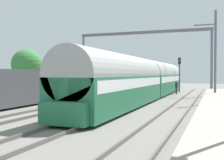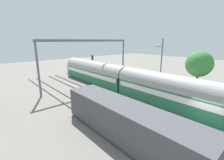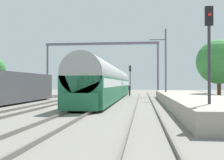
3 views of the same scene
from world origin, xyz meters
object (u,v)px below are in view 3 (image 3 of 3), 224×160
at_px(freight_car, 15,87).
at_px(railway_signal_far, 130,76).
at_px(passenger_train, 110,82).
at_px(catenary_gantry, 101,56).
at_px(railway_signal_near, 209,49).
at_px(person_crossing, 130,89).

height_order(freight_car, railway_signal_far, railway_signal_far).
bearing_deg(passenger_train, catenary_gantry, 107.32).
distance_m(freight_car, railway_signal_near, 19.46).
distance_m(passenger_train, catenary_gantry, 7.94).
xyz_separation_m(passenger_train, catenary_gantry, (-2.05, 6.58, 3.94)).
bearing_deg(passenger_train, railway_signal_near, -70.57).
relative_size(passenger_train, railway_signal_far, 6.94).
bearing_deg(railway_signal_far, passenger_train, -99.58).
xyz_separation_m(passenger_train, railway_signal_far, (1.92, 11.36, 1.08)).
bearing_deg(person_crossing, catenary_gantry, 86.01).
xyz_separation_m(freight_car, railway_signal_far, (10.13, 19.30, 1.58)).
height_order(person_crossing, catenary_gantry, catenary_gantry).
distance_m(freight_car, catenary_gantry, 16.39).
relative_size(person_crossing, railway_signal_far, 0.37).
distance_m(freight_car, person_crossing, 18.62).
bearing_deg(freight_car, person_crossing, 56.73).
height_order(passenger_train, person_crossing, passenger_train).
relative_size(freight_car, railway_signal_far, 2.75).
bearing_deg(freight_car, railway_signal_near, -38.13).
bearing_deg(catenary_gantry, person_crossing, 14.36).
bearing_deg(railway_signal_near, passenger_train, 109.43).
xyz_separation_m(person_crossing, railway_signal_far, (-0.09, 3.74, 2.02)).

